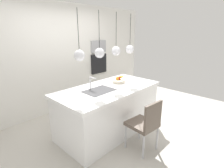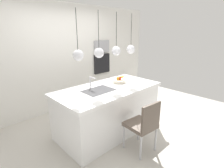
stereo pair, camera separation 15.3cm
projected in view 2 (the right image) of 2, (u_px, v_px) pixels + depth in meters
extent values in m
plane|color=#BCB7AD|center=(109.00, 130.00, 3.59)|extent=(6.60, 6.60, 0.00)
cube|color=silver|center=(63.00, 58.00, 4.34)|extent=(6.00, 0.10, 2.60)
cube|color=white|center=(108.00, 111.00, 3.47)|extent=(1.99, 0.98, 0.85)
cube|color=white|center=(108.00, 89.00, 3.33)|extent=(2.05, 1.04, 0.06)
cube|color=#2D2D30|center=(99.00, 91.00, 3.16)|extent=(0.56, 0.40, 0.02)
cylinder|color=silver|center=(90.00, 82.00, 3.29)|extent=(0.02, 0.02, 0.22)
cylinder|color=silver|center=(93.00, 78.00, 3.21)|extent=(0.02, 0.16, 0.02)
cylinder|color=beige|center=(119.00, 81.00, 3.63)|extent=(0.27, 0.27, 0.06)
sphere|color=red|center=(119.00, 78.00, 3.62)|extent=(0.08, 0.08, 0.08)
sphere|color=orange|center=(118.00, 79.00, 3.61)|extent=(0.08, 0.08, 0.08)
ellipsoid|color=yellow|center=(121.00, 77.00, 3.64)|extent=(0.05, 0.19, 0.10)
cube|color=#9E9EA3|center=(101.00, 46.00, 5.04)|extent=(0.54, 0.08, 0.34)
cube|color=black|center=(102.00, 64.00, 5.18)|extent=(0.56, 0.08, 0.56)
cube|color=brown|center=(140.00, 125.00, 2.87)|extent=(0.47, 0.49, 0.06)
cube|color=brown|center=(151.00, 116.00, 2.65)|extent=(0.41, 0.08, 0.41)
cylinder|color=#B2B2B7|center=(139.00, 129.00, 3.20)|extent=(0.04, 0.04, 0.44)
cylinder|color=#B2B2B7|center=(124.00, 137.00, 2.98)|extent=(0.04, 0.04, 0.44)
cylinder|color=#B2B2B7|center=(156.00, 139.00, 2.91)|extent=(0.04, 0.04, 0.44)
cylinder|color=#B2B2B7|center=(141.00, 148.00, 2.69)|extent=(0.04, 0.04, 0.44)
sphere|color=silver|center=(78.00, 55.00, 2.70)|extent=(0.17, 0.17, 0.17)
cylinder|color=black|center=(77.00, 29.00, 2.59)|extent=(0.01, 0.01, 0.60)
sphere|color=silver|center=(99.00, 53.00, 2.98)|extent=(0.17, 0.17, 0.17)
cylinder|color=black|center=(98.00, 29.00, 2.87)|extent=(0.01, 0.01, 0.60)
sphere|color=silver|center=(116.00, 51.00, 3.26)|extent=(0.17, 0.17, 0.17)
cylinder|color=black|center=(116.00, 29.00, 3.15)|extent=(0.01, 0.01, 0.60)
sphere|color=silver|center=(131.00, 49.00, 3.55)|extent=(0.17, 0.17, 0.17)
cylinder|color=black|center=(131.00, 30.00, 3.43)|extent=(0.01, 0.01, 0.60)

